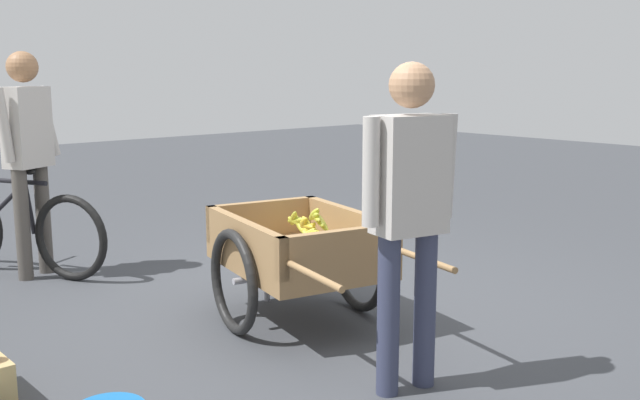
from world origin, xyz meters
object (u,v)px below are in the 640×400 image
object	(u,v)px
bicycle	(18,230)
cyclist_person	(28,143)
vendor_person	(409,199)
fruit_cart	(299,254)

from	to	relation	value
bicycle	cyclist_person	xyz separation A→B (m)	(-0.14, -0.07, 0.68)
vendor_person	bicycle	world-z (taller)	vendor_person
bicycle	fruit_cart	bearing A→B (deg)	-158.02
vendor_person	fruit_cart	bearing A→B (deg)	-12.40
vendor_person	cyclist_person	bearing A→B (deg)	10.57
cyclist_person	fruit_cart	bearing A→B (deg)	-158.33
fruit_cart	bicycle	xyz separation A→B (m)	(2.29, 0.92, -0.08)
fruit_cart	vendor_person	distance (m)	1.26
bicycle	cyclist_person	bearing A→B (deg)	-153.21
fruit_cart	cyclist_person	world-z (taller)	cyclist_person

